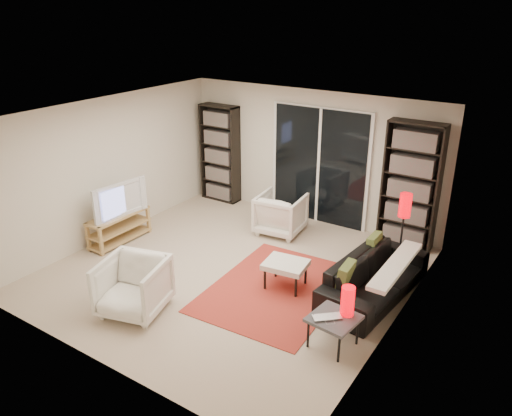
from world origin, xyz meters
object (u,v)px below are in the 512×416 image
object	(u,v)px
tv_stand	(119,227)
armchair_front	(133,287)
ottoman	(286,266)
bookshelf_left	(220,154)
armchair_back	(281,214)
sofa	(375,277)
side_table	(334,320)
bookshelf_right	(410,186)
floor_lamp	(404,214)

from	to	relation	value
tv_stand	armchair_front	bearing A→B (deg)	-37.68
tv_stand	ottoman	world-z (taller)	tv_stand
bookshelf_left	armchair_back	world-z (taller)	bookshelf_left
bookshelf_left	armchair_front	world-z (taller)	bookshelf_left
sofa	side_table	distance (m)	1.32
bookshelf_right	ottoman	distance (m)	2.57
tv_stand	bookshelf_right	bearing A→B (deg)	31.72
bookshelf_right	side_table	size ratio (longest dim) A/B	3.59
bookshelf_left	tv_stand	size ratio (longest dim) A/B	1.71
bookshelf_left	bookshelf_right	size ratio (longest dim) A/B	0.93
armchair_back	ottoman	bearing A→B (deg)	116.26
armchair_front	floor_lamp	distance (m)	3.92
ottoman	bookshelf_left	bearing A→B (deg)	141.60
tv_stand	side_table	xyz separation A→B (m)	(4.24, -0.57, 0.10)
bookshelf_right	armchair_back	size ratio (longest dim) A/B	2.68
tv_stand	floor_lamp	distance (m)	4.65
floor_lamp	ottoman	bearing A→B (deg)	-133.83
side_table	floor_lamp	world-z (taller)	floor_lamp
ottoman	floor_lamp	bearing A→B (deg)	46.17
floor_lamp	armchair_back	bearing A→B (deg)	173.08
bookshelf_right	tv_stand	world-z (taller)	bookshelf_right
tv_stand	sofa	xyz separation A→B (m)	(4.25, 0.75, 0.03)
tv_stand	armchair_front	size ratio (longest dim) A/B	1.39
bookshelf_left	armchair_front	size ratio (longest dim) A/B	2.38
bookshelf_left	floor_lamp	bearing A→B (deg)	-13.68
armchair_back	armchair_front	size ratio (longest dim) A/B	0.96
tv_stand	side_table	distance (m)	4.28
armchair_front	tv_stand	bearing A→B (deg)	126.65
bookshelf_right	armchair_front	size ratio (longest dim) A/B	2.56
armchair_back	side_table	bearing A→B (deg)	125.25
tv_stand	armchair_front	distance (m)	2.21
armchair_back	armchair_front	distance (m)	3.18
sofa	armchair_front	size ratio (longest dim) A/B	2.42
bookshelf_left	tv_stand	bearing A→B (deg)	-95.64
armchair_back	side_table	world-z (taller)	armchair_back
armchair_back	bookshelf_right	bearing A→B (deg)	-166.64
bookshelf_right	sofa	xyz separation A→B (m)	(0.15, -1.78, -0.76)
bookshelf_right	tv_stand	xyz separation A→B (m)	(-4.10, -2.53, -0.79)
bookshelf_right	armchair_back	xyz separation A→B (m)	(-1.99, -0.72, -0.69)
bookshelf_left	tv_stand	xyz separation A→B (m)	(-0.25, -2.53, -0.71)
ottoman	armchair_front	bearing A→B (deg)	-130.04
sofa	armchair_back	bearing A→B (deg)	69.26
bookshelf_right	floor_lamp	xyz separation A→B (m)	(0.23, -0.99, -0.08)
tv_stand	sofa	world-z (taller)	sofa
side_table	bookshelf_right	bearing A→B (deg)	92.65
bookshelf_left	armchair_back	distance (m)	2.09
bookshelf_right	sofa	size ratio (longest dim) A/B	1.06
armchair_front	bookshelf_right	bearing A→B (deg)	43.11
sofa	armchair_back	xyz separation A→B (m)	(-2.14, 1.06, 0.07)
armchair_back	bookshelf_left	bearing A→B (deg)	-27.87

